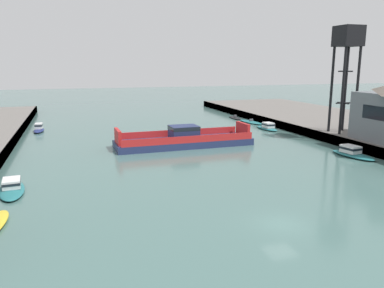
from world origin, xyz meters
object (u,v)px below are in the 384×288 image
moored_boat_near_left (12,187)px  moored_boat_near_right (39,129)px  chain_ferry (184,140)px  crane_tower (348,47)px  moored_boat_upstream_b (267,127)px  moored_boat_mid_right (251,122)px  moored_boat_upstream_a (235,118)px  moored_boat_mid_left (352,153)px

moored_boat_near_left → moored_boat_near_right: 38.26m
chain_ferry → crane_tower: (27.07, -4.54, 14.90)m
chain_ferry → moored_boat_near_left: 28.93m
moored_boat_upstream_b → moored_boat_mid_right: bearing=84.0°
moored_boat_near_left → moored_boat_mid_right: (45.68, 36.06, -0.26)m
moored_boat_near_left → moored_boat_mid_right: 58.19m
moored_boat_near_left → crane_tower: size_ratio=0.41×
moored_boat_upstream_a → moored_boat_upstream_b: (-0.48, -17.25, 0.35)m
moored_boat_near_right → moored_boat_mid_left: (44.69, -36.25, -0.04)m
moored_boat_mid_left → moored_boat_mid_right: moored_boat_mid_left is taller
moored_boat_upstream_a → moored_boat_upstream_b: size_ratio=0.95×
moored_boat_near_right → moored_boat_upstream_a: bearing=7.2°
moored_boat_upstream_a → crane_tower: size_ratio=0.37×
moored_boat_mid_left → chain_ferry: bearing=145.5°
moored_boat_mid_right → moored_boat_upstream_a: (-0.52, 7.86, -0.01)m
moored_boat_near_left → moored_boat_mid_right: moored_boat_near_left is taller
crane_tower → moored_boat_mid_left: bearing=-120.8°
moored_boat_upstream_b → crane_tower: bearing=-67.4°
chain_ferry → moored_boat_near_right: bearing=137.3°
chain_ferry → moored_boat_mid_left: chain_ferry is taller
moored_boat_near_left → moored_boat_mid_left: (44.85, 2.02, 0.10)m
moored_boat_near_right → moored_boat_mid_right: bearing=-2.8°
chain_ferry → moored_boat_upstream_a: 34.78m
moored_boat_near_left → moored_boat_upstream_b: (44.69, 26.66, 0.08)m
moored_boat_near_right → moored_boat_upstream_b: size_ratio=0.80×
moored_boat_near_left → moored_boat_upstream_a: size_ratio=1.13×
moored_boat_mid_left → moored_boat_mid_right: (0.83, 34.04, -0.37)m
moored_boat_mid_right → moored_boat_upstream_a: 7.87m
chain_ferry → moored_boat_mid_right: size_ratio=2.68×
moored_boat_near_left → moored_boat_mid_right: bearing=38.3°
moored_boat_near_left → chain_ferry: bearing=34.9°
chain_ferry → moored_boat_near_right: 32.06m
moored_boat_near_right → crane_tower: crane_tower is taller
moored_boat_mid_right → moored_boat_upstream_b: moored_boat_upstream_b is taller
moored_boat_upstream_b → moored_boat_mid_left: bearing=-89.6°
moored_boat_mid_right → moored_boat_upstream_a: moored_boat_mid_right is taller
moored_boat_near_right → moored_boat_upstream_a: 45.35m
moored_boat_mid_left → moored_boat_upstream_b: 24.64m
chain_ferry → moored_boat_mid_left: size_ratio=2.98×
moored_boat_upstream_a → crane_tower: bearing=-80.0°
chain_ferry → moored_boat_mid_right: 29.38m
moored_boat_near_right → crane_tower: size_ratio=0.31×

